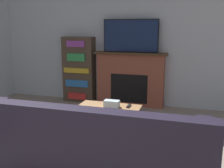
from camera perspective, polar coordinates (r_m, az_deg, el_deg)
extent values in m
cube|color=silver|center=(5.35, 3.80, 9.96)|extent=(6.59, 0.06, 2.70)
cube|color=brown|center=(5.30, 3.98, 0.88)|extent=(1.35, 0.22, 1.04)
cube|color=black|center=(5.22, 3.67, -1.02)|extent=(0.74, 0.01, 0.57)
cube|color=#4C331E|center=(5.20, 4.02, 6.67)|extent=(1.45, 0.28, 0.04)
cube|color=black|center=(5.18, 4.08, 10.41)|extent=(1.09, 0.03, 0.64)
cube|color=#19284C|center=(5.16, 4.04, 10.40)|extent=(1.05, 0.01, 0.60)
cube|color=black|center=(2.78, -7.32, -16.68)|extent=(2.54, 0.86, 0.45)
cube|color=black|center=(2.30, -11.28, -10.49)|extent=(2.54, 0.16, 0.48)
cube|color=silver|center=(2.83, -18.99, -8.63)|extent=(0.36, 0.14, 0.28)
cube|color=#A87A4C|center=(3.80, -0.98, -5.38)|extent=(0.92, 0.56, 0.03)
cylinder|color=#A87A4C|center=(3.82, -7.79, -8.83)|extent=(0.05, 0.05, 0.40)
cylinder|color=#A87A4C|center=(3.57, 4.13, -10.24)|extent=(0.05, 0.05, 0.40)
cylinder|color=#A87A4C|center=(4.20, -5.26, -6.78)|extent=(0.05, 0.05, 0.40)
cylinder|color=#A87A4C|center=(3.98, 5.56, -7.87)|extent=(0.05, 0.05, 0.40)
cube|color=silver|center=(3.81, -0.07, -4.32)|extent=(0.22, 0.12, 0.10)
cube|color=black|center=(3.85, 3.69, -4.78)|extent=(0.04, 0.15, 0.02)
cube|color=#4C3D2D|center=(5.60, -7.16, 3.15)|extent=(0.66, 0.26, 1.37)
cube|color=red|center=(5.58, -7.62, -2.64)|extent=(0.40, 0.03, 0.13)
cube|color=#2D70B7|center=(5.52, -7.70, 0.10)|extent=(0.50, 0.03, 0.14)
cube|color=gold|center=(5.47, -7.78, 2.91)|extent=(0.56, 0.03, 0.10)
cube|color=green|center=(5.43, -7.86, 5.76)|extent=(0.39, 0.03, 0.16)
cube|color=purple|center=(5.41, -7.95, 8.65)|extent=(0.39, 0.03, 0.13)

